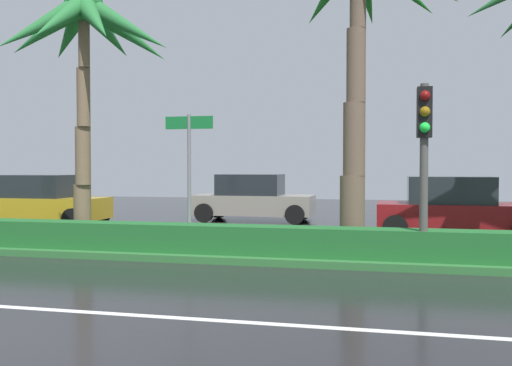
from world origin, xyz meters
The scene contains 11 objects.
ground_plane centered at (0.00, 9.00, -0.05)m, with size 90.00×42.00×0.10m, color black.
near_lane_divider_stripe centered at (0.00, 2.00, 0.00)m, with size 81.00×0.14×0.01m, color white.
median_strip centered at (0.00, 8.00, 0.07)m, with size 85.50×4.00×0.15m, color #2D6B33.
median_hedge centered at (0.00, 6.60, 0.45)m, with size 76.50×0.70×0.60m.
palm_tree_centre_left centered at (-3.19, 7.38, 5.12)m, with size 4.42×4.41×6.18m.
palm_tree_centre centered at (3.24, 7.93, 5.72)m, with size 4.78×4.74×7.12m.
traffic_signal_median_right centered at (4.59, 6.35, 2.52)m, with size 0.28×0.43×3.44m.
street_name_sign centered at (-0.38, 6.91, 2.08)m, with size 1.10×0.08×3.00m.
car_in_traffic_leading centered at (-7.53, 12.05, 0.83)m, with size 4.30×2.02×1.72m.
car_in_traffic_second centered at (-0.92, 15.27, 0.83)m, with size 4.30×2.02×1.72m.
car_in_traffic_third centered at (5.72, 11.81, 0.83)m, with size 4.30×2.02×1.72m.
Camera 1 is at (3.93, -4.97, 1.99)m, focal length 39.79 mm.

